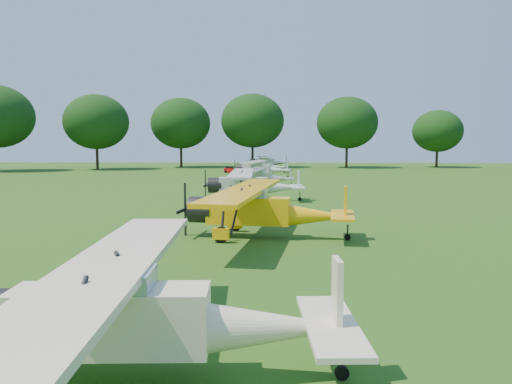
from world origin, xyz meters
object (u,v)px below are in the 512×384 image
aircraft_1 (141,309)px  aircraft_2 (261,206)px  aircraft_5 (260,167)px  aircraft_7 (267,161)px  golf_cart (231,169)px  aircraft_4 (261,175)px  aircraft_3 (251,183)px  aircraft_6 (265,165)px

aircraft_1 → aircraft_2: aircraft_2 is taller
aircraft_5 → aircraft_7: bearing=96.0°
aircraft_1 → aircraft_2: bearing=79.7°
aircraft_7 → golf_cart: bearing=-117.4°
aircraft_4 → aircraft_7: size_ratio=0.87×
aircraft_3 → golf_cart: bearing=95.4°
aircraft_1 → aircraft_4: 39.39m
golf_cart → aircraft_4: bearing=-58.6°
aircraft_6 → golf_cart: size_ratio=4.29×
aircraft_5 → aircraft_6: 11.50m
aircraft_1 → aircraft_7: 76.84m
aircraft_3 → aircraft_2: bearing=-87.3°
aircraft_5 → aircraft_7: 24.23m
aircraft_1 → golf_cart: (-4.19, 62.64, -0.74)m
aircraft_3 → aircraft_6: size_ratio=1.26×
aircraft_6 → aircraft_7: size_ratio=0.83×
aircraft_4 → golf_cart: size_ratio=4.50×
aircraft_2 → aircraft_7: bearing=97.8°
aircraft_1 → aircraft_5: (0.29, 52.61, -0.00)m
aircraft_2 → golf_cart: bearing=103.7°
aircraft_2 → golf_cart: size_ratio=5.68×
aircraft_5 → aircraft_7: (0.43, 24.23, -0.01)m
aircraft_5 → aircraft_6: size_ratio=1.22×
aircraft_3 → aircraft_7: (0.28, 49.33, -0.06)m
aircraft_2 → aircraft_6: size_ratio=1.32×
aircraft_7 → aircraft_2: bearing=-97.5°
aircraft_5 → aircraft_7: size_ratio=1.01×
aircraft_4 → golf_cart: (-5.00, 23.26, -0.56)m
aircraft_6 → aircraft_7: aircraft_7 is taller
aircraft_1 → aircraft_4: (0.81, 39.38, -0.18)m
aircraft_6 → golf_cart: aircraft_6 is taller
aircraft_1 → aircraft_2: 13.39m
aircraft_1 → aircraft_3: size_ratio=0.97×
aircraft_3 → aircraft_6: (0.14, 36.60, -0.27)m
aircraft_1 → aircraft_7: size_ratio=1.01×
aircraft_4 → aircraft_5: bearing=97.7°
aircraft_4 → aircraft_6: size_ratio=1.05×
aircraft_7 → aircraft_3: bearing=-98.6°
aircraft_1 → aircraft_3: (0.44, 27.51, 0.04)m
aircraft_1 → aircraft_2: size_ratio=0.92×
aircraft_1 → aircraft_6: (0.58, 64.11, -0.23)m
aircraft_1 → aircraft_7: aircraft_1 is taller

